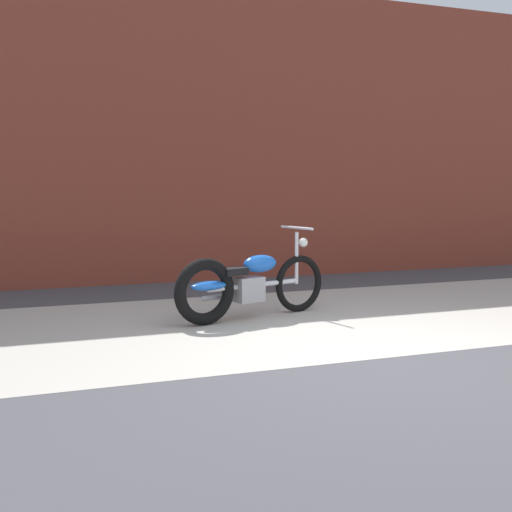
# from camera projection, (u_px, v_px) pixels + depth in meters

# --- Properties ---
(ground_plane) EXTENTS (80.00, 80.00, 0.00)m
(ground_plane) POSITION_uv_depth(u_px,v_px,m) (383.00, 359.00, 5.45)
(ground_plane) COLOR #47474C
(sidewalk_slab) EXTENTS (36.00, 3.50, 0.01)m
(sidewalk_slab) POSITION_uv_depth(u_px,v_px,m) (301.00, 319.00, 7.09)
(sidewalk_slab) COLOR #B2ADA3
(sidewalk_slab) RESTS_ON ground
(brick_building_wall) EXTENTS (36.00, 0.50, 4.64)m
(brick_building_wall) POSITION_uv_depth(u_px,v_px,m) (216.00, 135.00, 10.06)
(brick_building_wall) COLOR brown
(brick_building_wall) RESTS_ON ground
(motorcycle_blue) EXTENTS (1.96, 0.77, 1.03)m
(motorcycle_blue) POSITION_uv_depth(u_px,v_px,m) (243.00, 285.00, 7.01)
(motorcycle_blue) COLOR black
(motorcycle_blue) RESTS_ON ground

